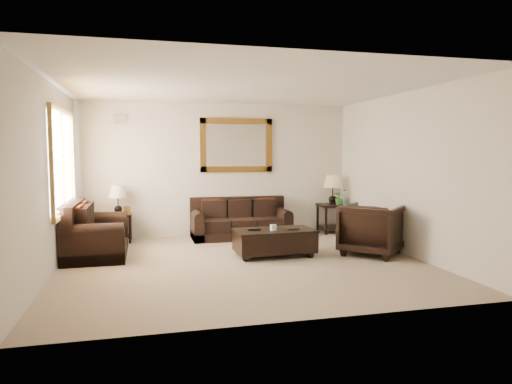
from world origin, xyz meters
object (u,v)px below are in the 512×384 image
object	(u,v)px
end_table_right	(333,195)
end_table_left	(118,205)
coffee_table	(274,239)
sofa	(240,223)
armchair	(372,227)
loveseat	(93,236)

from	to	relation	value
end_table_right	end_table_left	bearing A→B (deg)	179.58
end_table_left	coffee_table	world-z (taller)	end_table_left
sofa	end_table_right	size ratio (longest dim) A/B	1.58
end_table_right	sofa	bearing A→B (deg)	-178.11
sofa	end_table_right	distance (m)	2.08
sofa	coffee_table	size ratio (longest dim) A/B	1.47
sofa	coffee_table	bearing A→B (deg)	-83.46
end_table_left	armchair	size ratio (longest dim) A/B	1.16
sofa	armchair	size ratio (longest dim) A/B	2.08
end_table_right	armchair	xyz separation A→B (m)	(-0.20, -2.10, -0.33)
loveseat	coffee_table	distance (m)	2.99
end_table_left	end_table_right	size ratio (longest dim) A/B	0.88
sofa	loveseat	distance (m)	2.89
sofa	armchair	world-z (taller)	armchair
sofa	coffee_table	xyz separation A→B (m)	(0.20, -1.76, -0.01)
loveseat	armchair	world-z (taller)	armchair
sofa	armchair	bearing A→B (deg)	-48.27
coffee_table	armchair	distance (m)	1.65
sofa	end_table_left	size ratio (longest dim) A/B	1.79
end_table_right	armchair	distance (m)	2.14
loveseat	end_table_left	world-z (taller)	end_table_left
end_table_right	coffee_table	size ratio (longest dim) A/B	0.93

